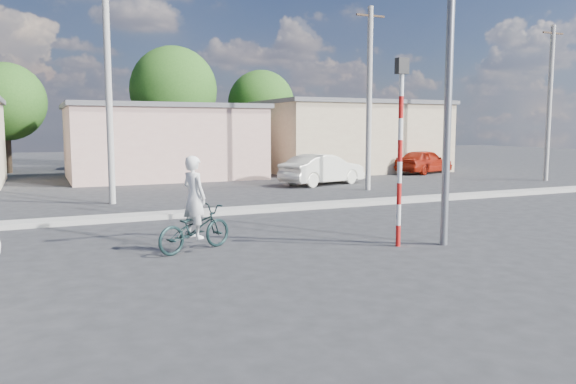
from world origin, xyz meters
name	(u,v)px	position (x,y,z in m)	size (l,w,h in m)	color
ground_plane	(304,276)	(0.00, 0.00, 0.00)	(120.00, 120.00, 0.00)	#252527
median	(194,213)	(0.00, 8.00, 0.08)	(40.00, 0.80, 0.16)	#99968E
bicycle	(195,228)	(-1.30, 2.98, 0.52)	(0.69, 1.97, 1.03)	#162928
cyclist	(194,210)	(-1.30, 2.98, 0.93)	(0.68, 0.45, 1.86)	white
car_cream	(322,169)	(8.27, 14.97, 0.74)	(1.58, 4.52, 1.49)	silver
car_red	(424,161)	(17.09, 18.42, 0.73)	(1.73, 4.29, 1.46)	#981B0B
traffic_pole	(400,136)	(3.20, 1.50, 2.59)	(0.28, 0.18, 4.36)	red
streetlight	(445,32)	(4.14, 1.20, 4.96)	(2.34, 0.22, 9.00)	slate
building_row	(147,139)	(1.10, 22.00, 2.13)	(37.80, 7.30, 4.44)	beige
tree_row	(72,95)	(-2.27, 28.62, 4.83)	(34.13, 7.32, 8.10)	#38281E
utility_poles	(246,95)	(3.25, 12.00, 4.07)	(35.40, 0.24, 8.00)	#99968E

